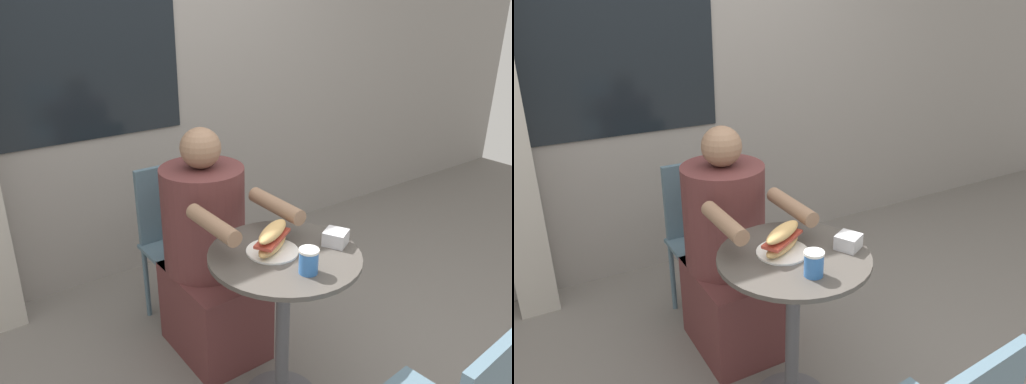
# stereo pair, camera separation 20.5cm
# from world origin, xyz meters

# --- Properties ---
(storefront_wall) EXTENTS (8.00, 0.09, 2.80)m
(storefront_wall) POSITION_xyz_m (-0.00, 1.52, 1.40)
(storefront_wall) COLOR gray
(storefront_wall) RESTS_ON ground_plane
(cafe_table) EXTENTS (0.62, 0.62, 0.76)m
(cafe_table) POSITION_xyz_m (0.00, 0.00, 0.54)
(cafe_table) COLOR #47423D
(cafe_table) RESTS_ON ground_plane
(diner_chair) EXTENTS (0.38, 0.38, 0.87)m
(diner_chair) POSITION_xyz_m (-0.05, 0.87, 0.52)
(diner_chair) COLOR slate
(diner_chair) RESTS_ON ground_plane
(seated_diner) EXTENTS (0.40, 0.72, 1.16)m
(seated_diner) POSITION_xyz_m (-0.05, 0.52, 0.49)
(seated_diner) COLOR brown
(seated_diner) RESTS_ON ground_plane
(sandwich_on_plate) EXTENTS (0.23, 0.21, 0.11)m
(sandwich_on_plate) POSITION_xyz_m (-0.03, 0.04, 0.81)
(sandwich_on_plate) COLOR white
(sandwich_on_plate) RESTS_ON cafe_table
(drink_cup) EXTENTS (0.08, 0.08, 0.10)m
(drink_cup) POSITION_xyz_m (-0.02, -0.16, 0.80)
(drink_cup) COLOR #336BB7
(drink_cup) RESTS_ON cafe_table
(napkin_box) EXTENTS (0.12, 0.12, 0.06)m
(napkin_box) POSITION_xyz_m (0.22, -0.06, 0.79)
(napkin_box) COLOR silver
(napkin_box) RESTS_ON cafe_table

